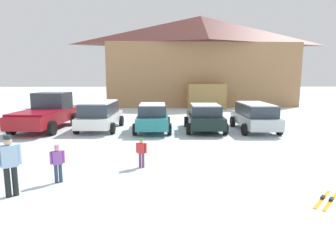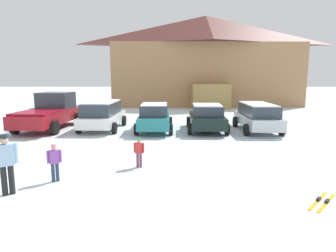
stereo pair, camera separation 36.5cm
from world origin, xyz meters
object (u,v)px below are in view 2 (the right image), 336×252
parked_black_sedan (207,117)px  parked_silver_wagon (257,116)px  ski_lodge (205,60)px  skier_child_in_red_jacket (139,151)px  skier_child_in_purple_jacket (54,161)px  parked_teal_hatchback (154,117)px  skier_adult_in_blue_parka (6,161)px  parked_white_suv (102,114)px  pickup_truck (50,112)px  pair_of_skis (322,201)px

parked_black_sedan → parked_silver_wagon: bearing=-1.0°
ski_lodge → skier_child_in_red_jacket: (-4.78, -23.18, -4.22)m
parked_silver_wagon → skier_child_in_purple_jacket: parked_silver_wagon is taller
parked_teal_hatchback → parked_silver_wagon: size_ratio=0.96×
parked_teal_hatchback → skier_adult_in_blue_parka: (-3.44, -9.55, 0.13)m
skier_child_in_purple_jacket → parked_white_suv: bearing=93.8°
parked_teal_hatchback → skier_child_in_red_jacket: size_ratio=4.18×
parked_silver_wagon → skier_child_in_red_jacket: 9.33m
ski_lodge → skier_child_in_purple_jacket: (-7.19, -24.64, -4.16)m
parked_black_sedan → pickup_truck: pickup_truck is taller
ski_lodge → pickup_truck: 19.29m
skier_child_in_red_jacket → parked_black_sedan: bearing=65.8°
parked_black_sedan → parked_silver_wagon: (2.93, -0.05, 0.08)m
parked_teal_hatchback → skier_child_in_purple_jacket: size_ratio=3.76×
parked_white_suv → pair_of_skis: parked_white_suv is taller
parked_teal_hatchback → parked_silver_wagon: (5.97, -0.02, 0.06)m
skier_child_in_purple_jacket → parked_black_sedan: bearing=56.8°
parked_silver_wagon → skier_adult_in_blue_parka: size_ratio=2.72×
pickup_truck → skier_child_in_red_jacket: pickup_truck is taller
skier_adult_in_blue_parka → pair_of_skis: (8.30, -0.42, -0.92)m
skier_child_in_red_jacket → parked_silver_wagon: bearing=49.1°
parked_silver_wagon → pickup_truck: size_ratio=0.79×
parked_white_suv → parked_black_sedan: size_ratio=1.09×
ski_lodge → pickup_truck: size_ratio=3.52×
skier_child_in_purple_jacket → pair_of_skis: (7.41, -1.45, -0.64)m
ski_lodge → parked_white_suv: 17.90m
skier_adult_in_blue_parka → skier_child_in_red_jacket: (3.29, 2.49, -0.35)m
parked_teal_hatchback → parked_black_sedan: (3.04, 0.03, -0.01)m
parked_silver_wagon → pickup_truck: bearing=176.4°
parked_silver_wagon → pair_of_skis: parked_silver_wagon is taller
ski_lodge → parked_black_sedan: (-1.60, -16.08, -4.02)m
parked_black_sedan → pickup_truck: 9.46m
ski_lodge → skier_child_in_red_jacket: 24.04m
parked_white_suv → skier_child_in_red_jacket: bearing=-68.3°
parked_teal_hatchback → skier_child_in_purple_jacket: 8.90m
ski_lodge → pickup_truck: (-11.03, -15.36, -3.82)m
pair_of_skis → pickup_truck: bearing=136.4°
pickup_truck → skier_adult_in_blue_parka: pickup_truck is taller
pickup_truck → skier_child_in_red_jacket: bearing=-51.4°
parked_white_suv → pickup_truck: 3.26m
parked_white_suv → skier_child_in_purple_jacket: 9.02m
parked_black_sedan → skier_adult_in_blue_parka: bearing=-124.0°
parked_silver_wagon → skier_child_in_red_jacket: bearing=-130.9°
ski_lodge → parked_black_sedan: ski_lodge is taller
parked_white_suv → parked_silver_wagon: parked_white_suv is taller
parked_white_suv → parked_teal_hatchback: size_ratio=1.05×
parked_teal_hatchback → pair_of_skis: parked_teal_hatchback is taller
ski_lodge → skier_child_in_purple_jacket: 26.00m
skier_child_in_purple_jacket → skier_child_in_red_jacket: skier_child_in_purple_jacket is taller
skier_child_in_red_jacket → skier_child_in_purple_jacket: bearing=-148.8°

